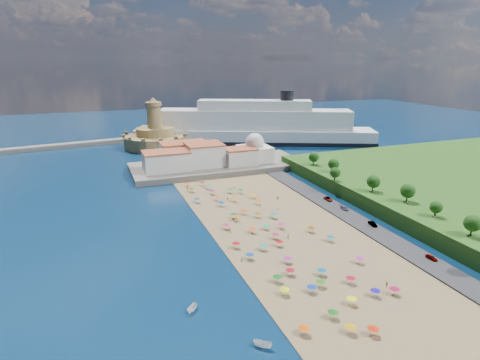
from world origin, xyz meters
name	(u,v)px	position (x,y,z in m)	size (l,w,h in m)	color
ground	(254,221)	(0.00, 0.00, 0.00)	(700.00, 700.00, 0.00)	#071938
terrace	(218,166)	(10.00, 73.00, 1.50)	(90.00, 36.00, 3.00)	#59544C
jetty	(164,156)	(-12.00, 108.00, 1.20)	(18.00, 70.00, 2.40)	#59544C
waterfront_buildings	(194,156)	(-3.05, 73.64, 7.88)	(57.00, 29.00, 11.00)	silver
domed_building	(255,150)	(30.00, 71.00, 8.97)	(16.00, 16.00, 15.00)	silver
fortress	(155,137)	(-12.00, 138.00, 6.68)	(40.00, 40.00, 32.40)	#A68953
cruise_ship	(254,128)	(54.10, 128.80, 10.54)	(158.78, 87.53, 35.60)	black
beach_parasols	(264,230)	(-1.62, -12.22, 2.15)	(32.74, 117.00, 2.20)	gray
beachgoers	(251,212)	(1.25, 6.33, 1.13)	(33.88, 96.25, 1.89)	tan
moored_boats	(226,326)	(-28.81, -52.76, 0.77)	(14.12, 20.70, 1.55)	white
parked_cars	(356,215)	(36.00, -10.16, 1.33)	(2.37, 57.78, 1.31)	gray
hillside_trees	(381,185)	(49.30, -6.29, 9.81)	(14.99, 105.89, 6.75)	#382314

